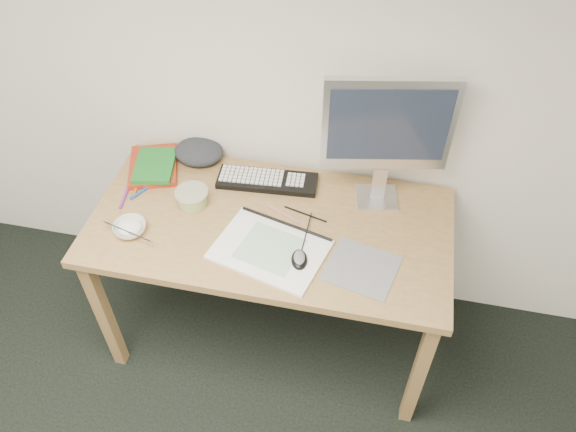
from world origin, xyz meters
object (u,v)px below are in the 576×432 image
keyboard (267,181)px  rice_bowl (130,228)px  monitor (387,129)px  desk (270,237)px  sketchpad (270,249)px

keyboard → rice_bowl: size_ratio=3.30×
keyboard → monitor: monitor is taller
keyboard → rice_bowl: bearing=-143.9°
desk → rice_bowl: 0.54m
desk → monitor: bearing=30.2°
rice_bowl → keyboard: bearing=40.3°
desk → sketchpad: (0.03, -0.14, 0.09)m
monitor → rice_bowl: monitor is taller
sketchpad → rice_bowl: (-0.54, -0.02, 0.01)m
desk → keyboard: (-0.06, 0.22, 0.09)m
rice_bowl → desk: bearing=17.0°
desk → monitor: 0.62m
desk → sketchpad: 0.17m
desk → rice_bowl: bearing=-163.0°
desk → monitor: size_ratio=2.52×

